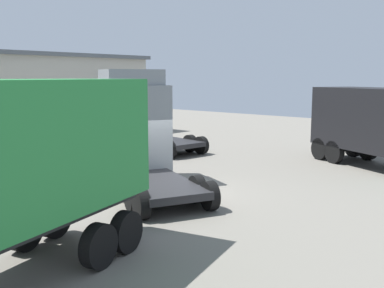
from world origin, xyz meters
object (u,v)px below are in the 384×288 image
(box_truck_teal, at_px, (382,124))
(oil_drum, at_px, (3,189))
(tractor_unit_white, at_px, (138,114))
(tractor_unit_grey, at_px, (134,131))

(box_truck_teal, relative_size, oil_drum, 8.42)
(tractor_unit_white, bearing_deg, tractor_unit_grey, 144.43)
(tractor_unit_grey, xyz_separation_m, tractor_unit_white, (6.30, 6.82, -0.09))
(box_truck_teal, height_order, tractor_unit_white, tractor_unit_white)
(box_truck_teal, relative_size, tractor_unit_white, 1.12)
(box_truck_teal, bearing_deg, tractor_unit_grey, -97.27)
(tractor_unit_white, relative_size, oil_drum, 7.50)
(tractor_unit_white, height_order, oil_drum, tractor_unit_white)
(tractor_unit_grey, xyz_separation_m, oil_drum, (-4.47, 1.38, -1.60))
(tractor_unit_grey, relative_size, tractor_unit_white, 1.02)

